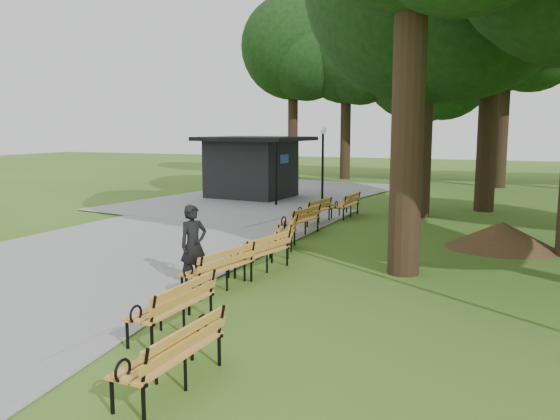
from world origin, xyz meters
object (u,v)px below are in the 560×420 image
at_px(bench_1, 172,306).
at_px(bench_4, 283,235).
at_px(person, 193,245).
at_px(lamp_post, 323,148).
at_px(kiosk, 251,167).
at_px(dirt_mound, 502,235).
at_px(bench_7, 345,205).
at_px(bench_2, 218,268).
at_px(bench_5, 299,221).
at_px(bench_3, 259,253).
at_px(bench_0, 170,354).
at_px(bench_6, 313,211).

xyz_separation_m(bench_1, bench_4, (-0.55, 6.17, 0.00)).
xyz_separation_m(person, lamp_post, (-1.50, 13.52, 1.52)).
bearing_deg(kiosk, lamp_post, 1.45).
bearing_deg(dirt_mound, bench_7, 145.02).
distance_m(dirt_mound, bench_2, 8.15).
xyz_separation_m(bench_5, bench_7, (0.36, 3.94, 0.00)).
xyz_separation_m(bench_2, bench_3, (0.19, 1.58, 0.00)).
bearing_deg(bench_7, lamp_post, -147.49).
bearing_deg(person, bench_7, 28.10).
relative_size(lamp_post, bench_4, 1.73).
bearing_deg(bench_4, bench_1, -9.46).
distance_m(bench_1, bench_2, 2.48).
bearing_deg(bench_0, bench_3, -164.50).
relative_size(person, bench_3, 0.88).
relative_size(kiosk, bench_7, 2.37).
xyz_separation_m(bench_5, bench_6, (-0.24, 2.03, 0.00)).
xyz_separation_m(lamp_post, dirt_mound, (7.39, -7.41, -1.99)).
relative_size(bench_2, bench_6, 1.00).
distance_m(bench_2, bench_4, 3.73).
distance_m(bench_0, bench_6, 12.37).
bearing_deg(bench_2, lamp_post, -159.58).
xyz_separation_m(bench_2, bench_6, (-0.71, 8.08, 0.00)).
relative_size(person, kiosk, 0.37).
bearing_deg(bench_6, bench_7, 171.03).
relative_size(person, bench_2, 0.88).
height_order(kiosk, bench_1, kiosk).
xyz_separation_m(kiosk, bench_2, (5.67, -13.93, -0.97)).
relative_size(person, bench_7, 0.88).
distance_m(person, lamp_post, 13.68).
bearing_deg(bench_5, bench_0, 20.07).
height_order(bench_5, bench_7, same).
relative_size(dirt_mound, bench_3, 1.31).
bearing_deg(kiosk, bench_4, -55.25).
bearing_deg(bench_1, bench_7, -175.09).
relative_size(lamp_post, bench_2, 1.73).
distance_m(bench_1, bench_6, 10.59).
xyz_separation_m(person, bench_2, (0.64, -0.13, -0.39)).
bearing_deg(bench_6, bench_5, 15.20).
height_order(person, kiosk, kiosk).
distance_m(kiosk, bench_1, 17.51).
bearing_deg(bench_7, bench_6, -13.96).
distance_m(kiosk, bench_7, 6.89).
xyz_separation_m(person, bench_7, (0.53, 9.86, -0.39)).
bearing_deg(bench_7, bench_5, -1.73).
distance_m(person, bench_4, 3.67).
height_order(lamp_post, dirt_mound, lamp_post).
distance_m(dirt_mound, bench_7, 6.55).
height_order(kiosk, bench_0, kiosk).
bearing_deg(bench_2, bench_0, 31.69).
distance_m(bench_1, bench_7, 12.44).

